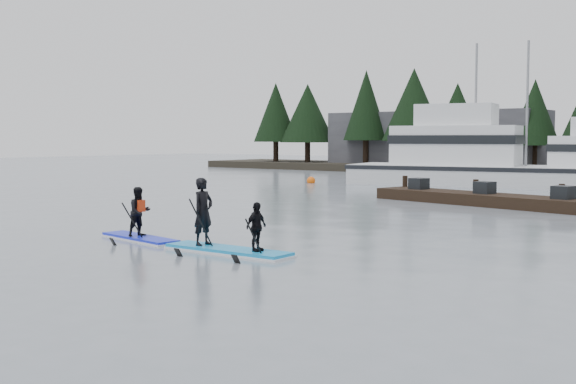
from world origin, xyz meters
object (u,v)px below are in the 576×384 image
Objects in this scene: paddleboard_solo at (140,220)px; paddleboard_duo at (223,228)px; fishing_boat_large at (480,174)px; floating_dock at (527,203)px.

paddleboard_duo is (3.29, -0.14, 0.03)m from paddleboard_solo.
paddleboard_duo reaches higher than paddleboard_solo.
fishing_boat_large is 14.11m from floating_dock.
paddleboard_duo is at bearing -85.76° from floating_dock.
fishing_boat_large reaches higher than paddleboard_duo.
paddleboard_solo is (2.01, -27.46, -0.13)m from fishing_boat_large.
fishing_boat_large is 5.70× the size of paddleboard_solo.
floating_dock is 15.62m from paddleboard_duo.
paddleboard_duo reaches higher than floating_dock.
floating_dock is 16.22m from paddleboard_solo.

